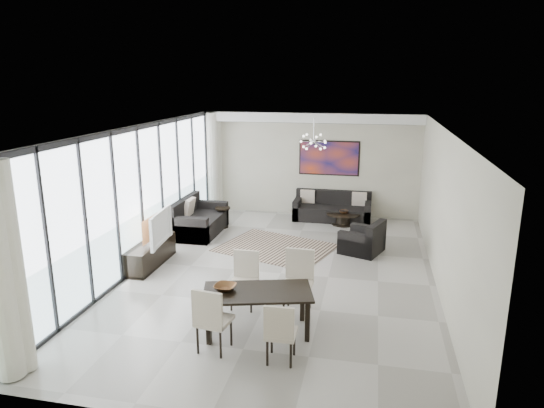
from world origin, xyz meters
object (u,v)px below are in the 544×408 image
(sofa_main, at_px, (332,210))
(coffee_table, at_px, (343,218))
(dining_table, at_px, (258,296))
(tv_console, at_px, (150,254))
(television, at_px, (155,227))

(sofa_main, bearing_deg, coffee_table, -50.91)
(sofa_main, height_order, dining_table, sofa_main)
(coffee_table, relative_size, tv_console, 0.57)
(coffee_table, distance_m, tv_console, 5.33)
(coffee_table, xyz_separation_m, television, (-3.60, -3.79, 0.66))
(coffee_table, distance_m, sofa_main, 0.53)
(television, height_order, dining_table, television)
(tv_console, distance_m, television, 0.61)
(tv_console, bearing_deg, coffee_table, 45.15)
(sofa_main, relative_size, tv_console, 1.31)
(coffee_table, distance_m, dining_table, 6.08)
(coffee_table, xyz_separation_m, tv_console, (-3.76, -3.78, 0.07))
(coffee_table, relative_size, television, 0.76)
(sofa_main, height_order, tv_console, sofa_main)
(sofa_main, bearing_deg, dining_table, -95.15)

